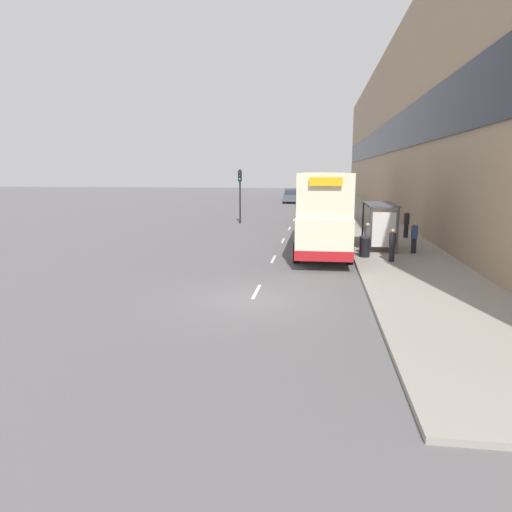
% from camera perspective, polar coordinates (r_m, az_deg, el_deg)
% --- Properties ---
extents(ground_plane, '(220.00, 220.00, 0.00)m').
position_cam_1_polar(ground_plane, '(15.79, -0.49, -5.55)').
color(ground_plane, '#5B595B').
extents(pavement, '(5.00, 93.00, 0.14)m').
position_cam_1_polar(pavement, '(53.86, 12.38, 5.68)').
color(pavement, gray).
rests_on(pavement, ground_plane).
extents(terrace_facade, '(3.10, 93.00, 17.33)m').
position_cam_1_polar(terrace_facade, '(54.33, 17.09, 14.58)').
color(terrace_facade, '#9E846B').
rests_on(terrace_facade, ground_plane).
extents(lane_mark_0, '(0.12, 2.00, 0.01)m').
position_cam_1_polar(lane_mark_0, '(16.87, 0.06, -4.47)').
color(lane_mark_0, silver).
rests_on(lane_mark_0, ground_plane).
extents(lane_mark_1, '(0.12, 2.00, 0.01)m').
position_cam_1_polar(lane_mark_1, '(23.09, 2.19, -0.39)').
color(lane_mark_1, silver).
rests_on(lane_mark_1, ground_plane).
extents(lane_mark_2, '(0.12, 2.00, 0.01)m').
position_cam_1_polar(lane_mark_2, '(29.39, 3.41, 1.95)').
color(lane_mark_2, silver).
rests_on(lane_mark_2, ground_plane).
extents(lane_mark_3, '(0.12, 2.00, 0.01)m').
position_cam_1_polar(lane_mark_3, '(35.74, 4.20, 3.47)').
color(lane_mark_3, silver).
rests_on(lane_mark_3, ground_plane).
extents(lane_mark_4, '(0.12, 2.00, 0.01)m').
position_cam_1_polar(lane_mark_4, '(42.10, 4.75, 4.52)').
color(lane_mark_4, silver).
rests_on(lane_mark_4, ground_plane).
extents(lane_mark_5, '(0.12, 2.00, 0.01)m').
position_cam_1_polar(lane_mark_5, '(48.48, 5.16, 5.30)').
color(lane_mark_5, silver).
rests_on(lane_mark_5, ground_plane).
extents(lane_mark_6, '(0.12, 2.00, 0.01)m').
position_cam_1_polar(lane_mark_6, '(54.87, 5.48, 5.89)').
color(lane_mark_6, silver).
rests_on(lane_mark_6, ground_plane).
extents(lane_mark_7, '(0.12, 2.00, 0.01)m').
position_cam_1_polar(lane_mark_7, '(61.26, 5.72, 6.37)').
color(lane_mark_7, silver).
rests_on(lane_mark_7, ground_plane).
extents(bus_shelter, '(1.60, 4.20, 2.48)m').
position_cam_1_polar(bus_shelter, '(26.24, 15.63, 4.67)').
color(bus_shelter, '#4C4C51').
rests_on(bus_shelter, ground_plane).
extents(double_decker_bus_near, '(2.85, 11.07, 4.30)m').
position_cam_1_polar(double_decker_bus_near, '(25.33, 8.43, 5.68)').
color(double_decker_bus_near, beige).
rests_on(double_decker_bus_near, ground_plane).
extents(double_decker_bus_ahead, '(2.85, 11.06, 4.30)m').
position_cam_1_polar(double_decker_bus_ahead, '(39.94, 8.10, 7.41)').
color(double_decker_bus_ahead, beige).
rests_on(double_decker_bus_ahead, ground_plane).
extents(car_0, '(2.10, 4.49, 1.84)m').
position_cam_1_polar(car_0, '(65.30, 4.39, 7.43)').
color(car_0, '#4C5156').
rests_on(car_0, ground_plane).
extents(car_1, '(2.03, 4.35, 1.66)m').
position_cam_1_polar(car_1, '(75.32, 4.30, 7.78)').
color(car_1, '#4C5156').
rests_on(car_1, ground_plane).
extents(pedestrian_at_shelter, '(0.31, 0.31, 1.57)m').
position_cam_1_polar(pedestrian_at_shelter, '(22.61, 16.67, 1.35)').
color(pedestrian_at_shelter, '#23232D').
rests_on(pedestrian_at_shelter, ground_plane).
extents(pedestrian_1, '(0.36, 0.36, 1.80)m').
position_cam_1_polar(pedestrian_1, '(31.15, 18.29, 3.88)').
color(pedestrian_1, '#23232D').
rests_on(pedestrian_1, ground_plane).
extents(pedestrian_2, '(0.33, 0.33, 1.66)m').
position_cam_1_polar(pedestrian_2, '(24.07, 13.72, 2.14)').
color(pedestrian_2, '#23232D').
rests_on(pedestrian_2, ground_plane).
extents(pedestrian_3, '(0.33, 0.33, 1.65)m').
position_cam_1_polar(pedestrian_3, '(29.92, 14.68, 3.67)').
color(pedestrian_3, '#23232D').
rests_on(pedestrian_3, ground_plane).
extents(pedestrian_4, '(0.33, 0.33, 1.65)m').
position_cam_1_polar(pedestrian_4, '(25.30, 19.17, 2.23)').
color(pedestrian_4, '#23232D').
rests_on(pedestrian_4, ground_plane).
extents(litter_bin, '(0.55, 0.55, 1.05)m').
position_cam_1_polar(litter_bin, '(23.52, 13.44, 1.17)').
color(litter_bin, black).
rests_on(litter_bin, ground_plane).
extents(traffic_light_far_kerb, '(0.30, 0.32, 4.56)m').
position_cam_1_polar(traffic_light_far_kerb, '(38.88, -2.02, 8.60)').
color(traffic_light_far_kerb, black).
rests_on(traffic_light_far_kerb, ground_plane).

